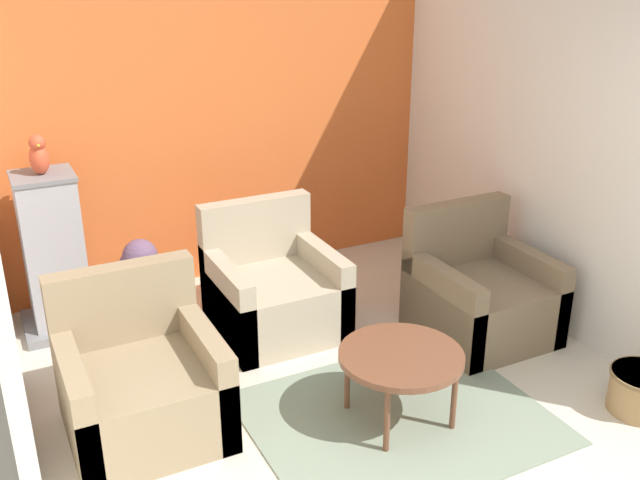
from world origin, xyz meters
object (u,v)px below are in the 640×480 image
Objects in this scene: coffee_table at (401,359)px; potted_plant at (141,270)px; armchair_left at (142,386)px; armchair_middle at (273,293)px; armchair_right at (479,296)px; parrot at (39,155)px; birdcage at (54,257)px.

coffee_table is 1.17× the size of potted_plant.
potted_plant is (0.36, 1.44, 0.09)m from armchair_left.
coffee_table is 1.42m from armchair_middle.
potted_plant reaches higher than coffee_table.
coffee_table is at bearing -80.82° from armchair_middle.
coffee_table is 1.54m from armchair_left.
armchair_left is at bearing -179.07° from armchair_right.
armchair_left and armchair_middle have the same top height.
parrot reaches higher than potted_plant.
armchair_left is 1.49m from potted_plant.
armchair_middle is (-0.23, 1.40, -0.13)m from coffee_table.
parrot reaches higher than coffee_table.
armchair_right is 3.32m from parrot.
birdcage is 0.77m from parrot.
coffee_table is 0.80× the size of armchair_middle.
armchair_middle is at bearing 99.18° from coffee_table.
armchair_middle is at bearing -27.94° from birdcage.
birdcage is at bearing -90.00° from parrot.
armchair_left is 1.59m from birdcage.
armchair_left is at bearing 156.64° from coffee_table.
armchair_right is (2.52, 0.04, 0.00)m from armchair_left.
armchair_right is at bearing -29.23° from armchair_middle.
parrot is (-1.42, 0.76, 1.05)m from armchair_middle.
armchair_left is 1.00× the size of armchair_right.
parrot is 0.46× the size of potted_plant.
armchair_right is at bearing -32.93° from potted_plant.
birdcage reaches higher than armchair_right.
armchair_middle is at bearing 150.77° from armchair_right.
coffee_table is 0.80× the size of armchair_left.
armchair_right is 1.47× the size of potted_plant.
armchair_middle is 0.77× the size of birdcage.
armchair_right is 3.16m from birdcage.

